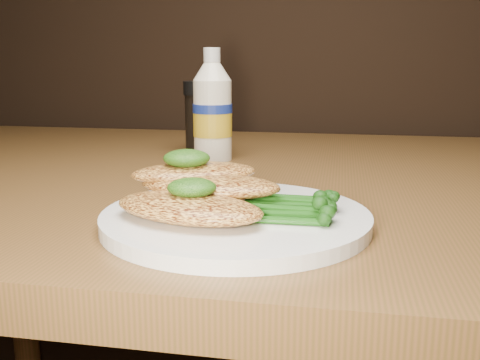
# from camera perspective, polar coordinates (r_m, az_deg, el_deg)

# --- Properties ---
(plate) EXTENTS (0.24, 0.24, 0.01)m
(plate) POSITION_cam_1_polar(r_m,az_deg,el_deg) (0.49, -0.44, -4.04)
(plate) COLOR white
(plate) RESTS_ON dining_table
(chicken_front) EXTENTS (0.15, 0.11, 0.02)m
(chicken_front) POSITION_cam_1_polar(r_m,az_deg,el_deg) (0.46, -5.45, -2.91)
(chicken_front) COLOR #F6B24E
(chicken_front) RESTS_ON plate
(chicken_mid) EXTENTS (0.14, 0.07, 0.02)m
(chicken_mid) POSITION_cam_1_polar(r_m,az_deg,el_deg) (0.50, -3.17, -0.59)
(chicken_mid) COLOR #F6B24E
(chicken_mid) RESTS_ON plate
(chicken_back) EXTENTS (0.14, 0.11, 0.02)m
(chicken_back) POSITION_cam_1_polar(r_m,az_deg,el_deg) (0.53, -4.81, 0.77)
(chicken_back) COLOR #F6B24E
(chicken_back) RESTS_ON plate
(pesto_front) EXTENTS (0.05, 0.04, 0.02)m
(pesto_front) POSITION_cam_1_polar(r_m,az_deg,el_deg) (0.47, -5.10, -0.79)
(pesto_front) COLOR black
(pesto_front) RESTS_ON chicken_front
(pesto_back) EXTENTS (0.05, 0.05, 0.02)m
(pesto_back) POSITION_cam_1_polar(r_m,az_deg,el_deg) (0.52, -5.63, 2.29)
(pesto_back) COLOR black
(pesto_back) RESTS_ON chicken_back
(broccolini_bundle) EXTENTS (0.14, 0.12, 0.02)m
(broccolini_bundle) POSITION_cam_1_polar(r_m,az_deg,el_deg) (0.48, 4.49, -2.45)
(broccolini_bundle) COLOR #195111
(broccolini_bundle) RESTS_ON plate
(mayo_bottle) EXTENTS (0.07, 0.07, 0.16)m
(mayo_bottle) POSITION_cam_1_polar(r_m,az_deg,el_deg) (0.80, -2.91, 7.91)
(mayo_bottle) COLOR white
(mayo_bottle) RESTS_ON dining_table
(pepper_grinder) EXTENTS (0.06, 0.06, 0.11)m
(pepper_grinder) POSITION_cam_1_polar(r_m,az_deg,el_deg) (0.87, -4.38, 6.59)
(pepper_grinder) COLOR black
(pepper_grinder) RESTS_ON dining_table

